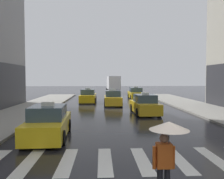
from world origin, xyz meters
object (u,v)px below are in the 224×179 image
at_px(taxi_lead, 48,123).
at_px(taxi_fourth, 88,97).
at_px(taxi_second, 145,105).
at_px(box_truck, 113,84).
at_px(taxi_third, 113,99).
at_px(pedestrian_with_umbrella, 167,139).
at_px(taxi_fifth, 136,94).

distance_m(taxi_lead, taxi_fourth, 16.50).
bearing_deg(taxi_second, box_truck, 92.82).
height_order(taxi_third, pedestrian_with_umbrella, pedestrian_with_umbrella).
xyz_separation_m(taxi_third, pedestrian_with_umbrella, (0.30, -19.65, 0.79)).
relative_size(taxi_fifth, box_truck, 0.60).
height_order(taxi_third, box_truck, box_truck).
distance_m(box_truck, pedestrian_with_umbrella, 39.66).
relative_size(taxi_third, pedestrian_with_umbrella, 2.35).
height_order(taxi_lead, taxi_fourth, same).
xyz_separation_m(taxi_third, taxi_fifth, (3.70, 7.69, 0.00)).
relative_size(taxi_lead, taxi_fifth, 1.01).
bearing_deg(taxi_fifth, box_truck, 102.08).
relative_size(taxi_second, pedestrian_with_umbrella, 2.37).
bearing_deg(taxi_third, taxi_fifth, 64.31).
distance_m(taxi_lead, box_truck, 33.97).
bearing_deg(taxi_fifth, taxi_third, -115.69).
relative_size(taxi_third, box_truck, 0.60).
height_order(taxi_second, taxi_fifth, same).
distance_m(taxi_second, box_truck, 26.26).
bearing_deg(taxi_fifth, taxi_second, -95.53).
distance_m(taxi_third, box_truck, 20.06).
height_order(taxi_third, taxi_fourth, same).
relative_size(taxi_second, taxi_third, 1.01).
xyz_separation_m(taxi_fourth, box_truck, (3.95, 17.12, 1.13)).
relative_size(taxi_second, taxi_fifth, 1.01).
bearing_deg(taxi_fourth, taxi_fifth, 36.14).
distance_m(taxi_third, taxi_fifth, 8.54).
height_order(taxi_third, taxi_fifth, same).
bearing_deg(box_truck, taxi_lead, -98.43).
relative_size(taxi_second, box_truck, 0.60).
bearing_deg(pedestrian_with_umbrella, taxi_third, 90.89).
bearing_deg(taxi_fourth, taxi_second, -60.00).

